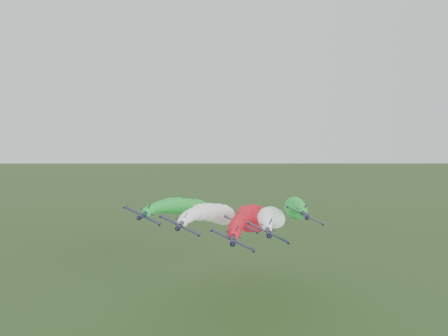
{
  "coord_description": "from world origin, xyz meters",
  "views": [
    {
      "loc": [
        4.84,
        -91.88,
        55.64
      ],
      "look_at": [
        0.26,
        2.38,
        49.38
      ],
      "focal_mm": 35.0,
      "sensor_mm": 36.0,
      "label": 1
    }
  ],
  "objects_px": {
    "jet_inner_right": "(271,218)",
    "jet_outer_left": "(188,208)",
    "jet_trail": "(253,214)",
    "jet_lead": "(250,222)",
    "jet_outer_right": "(296,208)",
    "jet_inner_left": "(215,214)"
  },
  "relations": [
    {
      "from": "jet_outer_left",
      "to": "jet_inner_left",
      "type": "bearing_deg",
      "value": -40.33
    },
    {
      "from": "jet_inner_right",
      "to": "jet_outer_left",
      "type": "bearing_deg",
      "value": 157.48
    },
    {
      "from": "jet_lead",
      "to": "jet_outer_left",
      "type": "xyz_separation_m",
      "value": [
        -21.16,
        16.9,
        1.5
      ]
    },
    {
      "from": "jet_lead",
      "to": "jet_outer_left",
      "type": "relative_size",
      "value": 1.0
    },
    {
      "from": "jet_lead",
      "to": "jet_inner_right",
      "type": "relative_size",
      "value": 1.0
    },
    {
      "from": "jet_inner_left",
      "to": "jet_inner_right",
      "type": "height_order",
      "value": "jet_inner_left"
    },
    {
      "from": "jet_outer_right",
      "to": "jet_trail",
      "type": "xyz_separation_m",
      "value": [
        -14.71,
        7.24,
        -3.69
      ]
    },
    {
      "from": "jet_inner_left",
      "to": "jet_outer_left",
      "type": "distance_m",
      "value": 12.96
    },
    {
      "from": "jet_lead",
      "to": "jet_inner_left",
      "type": "height_order",
      "value": "jet_inner_left"
    },
    {
      "from": "jet_trail",
      "to": "jet_inner_right",
      "type": "bearing_deg",
      "value": -75.53
    },
    {
      "from": "jet_inner_left",
      "to": "jet_inner_right",
      "type": "xyz_separation_m",
      "value": [
        18.24,
        -3.28,
        -0.55
      ]
    },
    {
      "from": "jet_inner_right",
      "to": "jet_inner_left",
      "type": "bearing_deg",
      "value": 169.81
    },
    {
      "from": "jet_inner_right",
      "to": "jet_outer_right",
      "type": "height_order",
      "value": "jet_outer_right"
    },
    {
      "from": "jet_lead",
      "to": "jet_outer_left",
      "type": "height_order",
      "value": "jet_outer_left"
    },
    {
      "from": "jet_inner_right",
      "to": "jet_outer_left",
      "type": "relative_size",
      "value": 1.0
    },
    {
      "from": "jet_inner_right",
      "to": "jet_lead",
      "type": "bearing_deg",
      "value": -142.99
    },
    {
      "from": "jet_outer_left",
      "to": "jet_trail",
      "type": "xyz_separation_m",
      "value": [
        22.61,
        9.62,
        -3.69
      ]
    },
    {
      "from": "jet_inner_left",
      "to": "jet_inner_right",
      "type": "bearing_deg",
      "value": -10.19
    },
    {
      "from": "jet_lead",
      "to": "jet_outer_left",
      "type": "distance_m",
      "value": 27.12
    },
    {
      "from": "jet_outer_right",
      "to": "jet_inner_left",
      "type": "bearing_deg",
      "value": -158.6
    },
    {
      "from": "jet_outer_left",
      "to": "jet_lead",
      "type": "bearing_deg",
      "value": -38.61
    },
    {
      "from": "jet_inner_right",
      "to": "jet_trail",
      "type": "bearing_deg",
      "value": 104.47
    }
  ]
}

